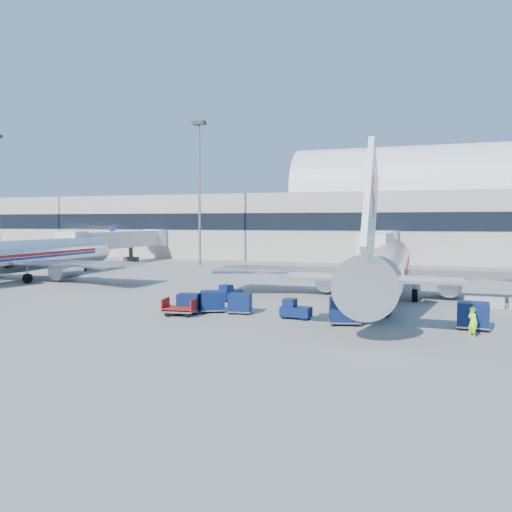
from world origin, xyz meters
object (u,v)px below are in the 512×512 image
(jetbridge_near, at_px, (380,243))
(tug_right, at_px, (374,307))
(mast_west, at_px, (199,172))
(cart_train_b, at_px, (212,301))
(jetbridge_mid, at_px, (124,240))
(tug_left, at_px, (229,293))
(cart_train_a, at_px, (240,303))
(tug_lead, at_px, (295,310))
(cart_open_red, at_px, (180,310))
(cart_solo_far, at_px, (473,315))
(airliner_mid, at_px, (15,256))
(airliner_main, at_px, (385,267))
(barrier_near, at_px, (484,302))
(cart_solo_near, at_px, (345,311))
(cart_train_c, at_px, (189,303))
(ramp_worker, at_px, (473,322))

(jetbridge_near, bearing_deg, tug_right, -86.46)
(mast_west, height_order, cart_train_b, mast_west)
(jetbridge_mid, bearing_deg, tug_left, -45.55)
(tug_right, relative_size, cart_train_a, 1.23)
(tug_lead, height_order, cart_train_b, cart_train_b)
(cart_open_red, bearing_deg, cart_train_b, 43.08)
(tug_lead, height_order, cart_solo_far, cart_solo_far)
(airliner_mid, distance_m, tug_lead, 38.30)
(cart_train_a, distance_m, cart_solo_far, 16.33)
(airliner_main, distance_m, airliner_mid, 42.00)
(airliner_main, height_order, tug_left, airliner_main)
(barrier_near, distance_m, cart_solo_far, 9.42)
(airliner_main, relative_size, cart_train_a, 19.33)
(cart_train_a, relative_size, cart_solo_near, 0.80)
(barrier_near, height_order, cart_train_c, cart_train_c)
(mast_west, distance_m, cart_train_b, 43.06)
(airliner_mid, relative_size, cart_solo_near, 15.53)
(mast_west, xyz_separation_m, tug_lead, (24.38, -37.24, -14.14))
(jetbridge_near, distance_m, tug_lead, 38.32)
(ramp_worker, bearing_deg, cart_open_red, 47.86)
(cart_solo_near, bearing_deg, jetbridge_mid, 123.04)
(cart_solo_far, bearing_deg, jetbridge_near, 108.16)
(cart_train_c, xyz_separation_m, ramp_worker, (19.88, -1.90, 0.13))
(cart_solo_near, bearing_deg, cart_solo_far, -7.30)
(tug_left, height_order, cart_train_b, cart_train_b)
(mast_west, relative_size, cart_train_b, 9.73)
(tug_lead, xyz_separation_m, ramp_worker, (11.64, -2.35, 0.29))
(mast_west, bearing_deg, airliner_mid, -115.21)
(tug_lead, relative_size, cart_train_a, 1.19)
(cart_solo_near, bearing_deg, tug_right, 53.13)
(cart_train_a, relative_size, cart_train_c, 0.98)
(jetbridge_near, relative_size, jetbridge_mid, 1.00)
(cart_train_b, xyz_separation_m, cart_open_red, (-1.73, -2.08, -0.43))
(airliner_main, xyz_separation_m, cart_train_a, (-10.04, -11.15, -2.10))
(cart_train_a, height_order, cart_train_b, cart_train_b)
(jetbridge_mid, distance_m, cart_solo_far, 63.44)
(tug_lead, xyz_separation_m, cart_open_red, (-8.42, -1.55, -0.20))
(airliner_main, height_order, cart_train_b, airliner_main)
(tug_right, xyz_separation_m, tug_left, (-12.84, 3.10, 0.03))
(airliner_main, relative_size, cart_solo_far, 17.21)
(cart_train_a, relative_size, cart_open_red, 0.76)
(barrier_near, xyz_separation_m, cart_open_red, (-22.03, -10.78, 0.00))
(cart_train_a, xyz_separation_m, ramp_worker, (16.06, -2.95, 0.11))
(cart_train_b, height_order, ramp_worker, ramp_worker)
(airliner_main, relative_size, tug_right, 15.70)
(mast_west, xyz_separation_m, cart_train_a, (19.96, -36.64, -13.96))
(airliner_mid, distance_m, jetbridge_mid, 26.43)
(barrier_near, xyz_separation_m, tug_right, (-8.23, -6.23, 0.19))
(tug_left, distance_m, cart_solo_far, 20.28)
(airliner_mid, bearing_deg, cart_solo_far, -13.68)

